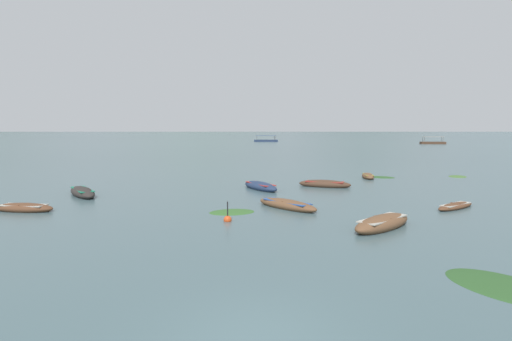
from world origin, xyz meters
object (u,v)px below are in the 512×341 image
Objects in this scene: rowboat_2 at (287,205)px; rowboat_3 at (260,186)px; rowboat_5 at (368,176)px; rowboat_0 at (24,208)px; rowboat_6 at (455,206)px; rowboat_1 at (382,223)px; rowboat_7 at (325,184)px; ferry_0 at (433,143)px; mooring_buoy at (228,219)px; ferry_1 at (266,140)px; rowboat_4 at (82,192)px.

rowboat_3 is (-0.56, 7.54, 0.02)m from rowboat_2.
rowboat_3 is 1.41× the size of rowboat_5.
rowboat_0 reaches higher than rowboat_6.
rowboat_1 reaches higher than rowboat_7.
rowboat_3 is (14.15, 6.63, 0.05)m from rowboat_0.
mooring_buoy is (-70.63, -101.58, -0.35)m from ferry_0.
ferry_0 is (67.06, 98.62, 0.25)m from rowboat_2.
ferry_1 is at bearing 147.29° from ferry_0.
rowboat_7 is (5.22, 0.65, -0.01)m from rowboat_3.
rowboat_6 is at bearing -92.79° from rowboat_5.
ferry_0 is at bearing 50.07° from rowboat_0.
rowboat_2 is 1.25× the size of rowboat_6.
rowboat_4 is at bearing 145.86° from rowboat_1.
rowboat_7 is (4.66, 8.19, 0.02)m from rowboat_2.
rowboat_2 is at bearing -24.76° from rowboat_4.
ferry_1 is (32.29, 129.49, 0.27)m from rowboat_0.
rowboat_1 is 19.72m from rowboat_5.
rowboat_2 is 0.93× the size of rowboat_4.
rowboat_1 reaches higher than rowboat_0.
rowboat_0 is at bearing -159.40° from rowboat_7.
rowboat_5 is 14.51m from rowboat_6.
ferry_0 is (62.40, 90.43, 0.23)m from rowboat_7.
ferry_0 reaches higher than rowboat_7.
rowboat_1 is 7.37m from rowboat_6.
rowboat_4 is at bearing 72.63° from rowboat_0.
rowboat_3 is 113.44m from ferry_0.
rowboat_7 is 0.45× the size of ferry_1.
rowboat_0 is 20.70m from rowboat_7.
rowboat_1 reaches higher than rowboat_6.
ferry_0 reaches higher than rowboat_3.
rowboat_7 reaches higher than rowboat_5.
rowboat_7 is at bearing -138.05° from rowboat_5.
rowboat_4 is 1.43× the size of rowboat_5.
rowboat_2 reaches higher than rowboat_0.
rowboat_1 is 1.21× the size of rowboat_6.
rowboat_7 is at bearing -124.61° from ferry_0.
rowboat_3 is 1.32× the size of rowboat_6.
rowboat_5 is (6.90, 18.48, -0.05)m from rowboat_1.
rowboat_0 is at bearing 175.07° from rowboat_6.
rowboat_0 is 133.45m from ferry_1.
rowboat_1 is at bearing -72.52° from rowboat_3.
rowboat_7 is at bearing 20.60° from rowboat_0.
rowboat_4 is 24.55m from rowboat_5.
rowboat_3 is 124.19m from ferry_1.
mooring_buoy is at bearing -140.29° from rowboat_2.
rowboat_6 is at bearing -93.45° from ferry_1.
ferry_1 is (17.58, 130.40, 0.25)m from rowboat_2.
rowboat_1 is 0.44× the size of ferry_1.
rowboat_3 reaches higher than rowboat_5.
rowboat_2 is 3.81× the size of mooring_buoy.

